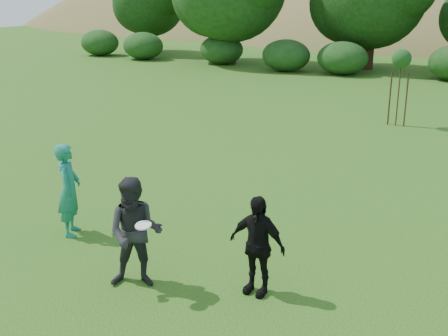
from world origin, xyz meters
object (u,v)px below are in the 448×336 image
object	(u,v)px
player_teal	(69,190)
player_black	(257,245)
player_grey	(135,233)
sapling	(402,61)

from	to	relation	value
player_teal	player_black	xyz separation A→B (m)	(4.43, -0.25, -0.11)
player_teal	player_black	distance (m)	4.43
player_grey	sapling	size ratio (longest dim) A/B	0.68
sapling	player_black	bearing A→B (deg)	-86.46
player_grey	player_black	bearing A→B (deg)	-5.26
player_black	player_teal	bearing A→B (deg)	179.69
player_grey	player_black	xyz separation A→B (m)	(1.90, 0.79, -0.11)
player_grey	player_black	world-z (taller)	player_grey
player_teal	player_grey	distance (m)	2.73
player_grey	player_teal	bearing A→B (deg)	129.66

